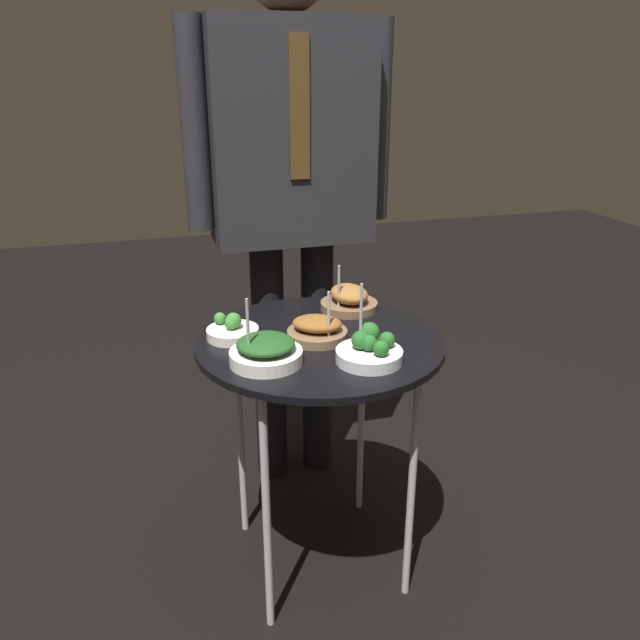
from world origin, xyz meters
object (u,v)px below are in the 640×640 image
bowl_roast_center (349,299)px  bowl_broccoli_mid_left (232,330)px  serving_cart (320,359)px  bowl_broccoli_back_left (370,350)px  bowl_roast_far_rim (318,330)px  bowl_spinach_near_rim (266,351)px  waiter_figure (290,162)px

bowl_roast_center → bowl_broccoli_mid_left: (-0.35, -0.11, -0.01)m
serving_cart → bowl_broccoli_back_left: bearing=-64.4°
bowl_broccoli_mid_left → bowl_roast_far_rim: bearing=-19.4°
bowl_spinach_near_rim → waiter_figure: waiter_figure is taller
bowl_spinach_near_rim → bowl_broccoli_back_left: bearing=-13.0°
bowl_roast_center → waiter_figure: 0.46m
bowl_spinach_near_rim → bowl_broccoli_back_left: bowl_broccoli_back_left is taller
bowl_roast_far_rim → bowl_roast_center: (0.14, 0.18, 0.00)m
serving_cart → bowl_roast_center: bowl_roast_center is taller
serving_cart → bowl_roast_far_rim: (-0.01, -0.00, 0.08)m
bowl_broccoli_back_left → waiter_figure: 0.71m
bowl_roast_far_rim → bowl_roast_center: size_ratio=0.96×
bowl_broccoli_mid_left → waiter_figure: waiter_figure is taller
bowl_broccoli_back_left → bowl_spinach_near_rim: bearing=167.0°
bowl_spinach_near_rim → bowl_broccoli_back_left: size_ratio=0.95×
bowl_broccoli_mid_left → waiter_figure: size_ratio=0.08×
serving_cart → waiter_figure: waiter_figure is taller
bowl_spinach_near_rim → waiter_figure: (0.20, 0.57, 0.34)m
serving_cart → waiter_figure: 0.63m
serving_cart → bowl_roast_center: bearing=52.2°
serving_cart → bowl_broccoli_mid_left: (-0.21, 0.07, 0.08)m
bowl_roast_center → bowl_broccoli_back_left: (-0.06, -0.33, -0.00)m
bowl_broccoli_back_left → bowl_roast_center: bearing=79.4°
bowl_spinach_near_rim → waiter_figure: size_ratio=0.10×
bowl_roast_center → bowl_roast_far_rim: bearing=-128.7°
bowl_roast_center → bowl_broccoli_mid_left: bearing=-162.8°
serving_cart → bowl_roast_far_rim: size_ratio=4.55×
serving_cart → bowl_broccoli_back_left: 0.19m
bowl_broccoli_back_left → bowl_broccoli_mid_left: (-0.28, 0.22, -0.01)m
bowl_roast_far_rim → bowl_spinach_near_rim: size_ratio=0.91×
bowl_spinach_near_rim → bowl_roast_center: size_ratio=1.05×
bowl_spinach_near_rim → serving_cart: bearing=32.5°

